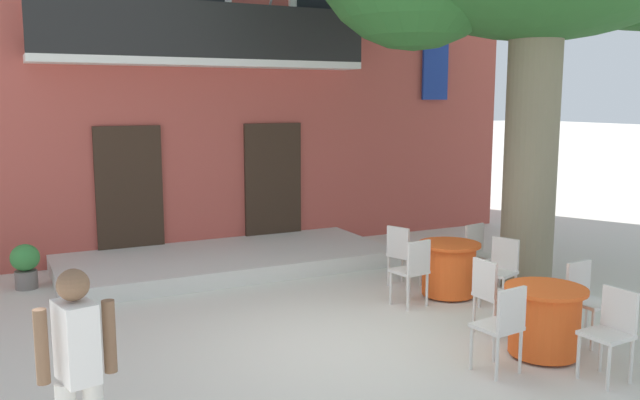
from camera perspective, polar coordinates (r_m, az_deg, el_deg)
name	(u,v)px	position (r m, az deg, el deg)	size (l,w,h in m)	color
ground_plane	(351,342)	(7.74, 2.68, -12.07)	(120.00, 120.00, 0.00)	beige
building_facade	(172,47)	(13.75, -12.61, 12.68)	(13.00, 5.09, 7.50)	#B24C42
entrance_step_platform	(226,260)	(11.00, -8.04, -5.15)	(5.30, 2.32, 0.25)	silver
cafe_table_near_tree	(544,321)	(7.60, 18.73, -9.78)	(0.86, 0.86, 0.76)	#EA561E
cafe_chair_near_tree_0	(503,323)	(6.96, 15.43, -10.17)	(0.45, 0.45, 0.91)	silver
cafe_chair_near_tree_1	(612,328)	(7.18, 23.77, -10.01)	(0.43, 0.43, 0.91)	silver
cafe_chair_near_tree_2	(585,296)	(8.17, 21.83, -7.66)	(0.43, 0.43, 0.91)	silver
cafe_chair_near_tree_3	(491,291)	(8.02, 14.48, -7.61)	(0.41, 0.41, 0.91)	silver
cafe_table_middle	(449,269)	(9.49, 11.00, -5.81)	(0.86, 0.86, 0.76)	#EA561E
cafe_chair_middle_0	(480,251)	(10.06, 13.55, -4.26)	(0.47, 0.47, 0.91)	silver
cafe_chair_middle_1	(402,252)	(9.80, 7.06, -4.43)	(0.52, 0.52, 0.91)	silver
cafe_chair_middle_2	(413,268)	(8.89, 8.00, -5.81)	(0.46, 0.46, 0.91)	silver
cafe_chair_middle_3	(501,267)	(9.16, 15.28, -5.60)	(0.52, 0.52, 0.91)	silver
ground_planter_left	(25,264)	(10.58, -23.99, -5.04)	(0.41, 0.41, 0.66)	slate
pedestrian_mid_plaza	(78,368)	(5.00, -20.10, -13.39)	(0.53, 0.38, 1.61)	silver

